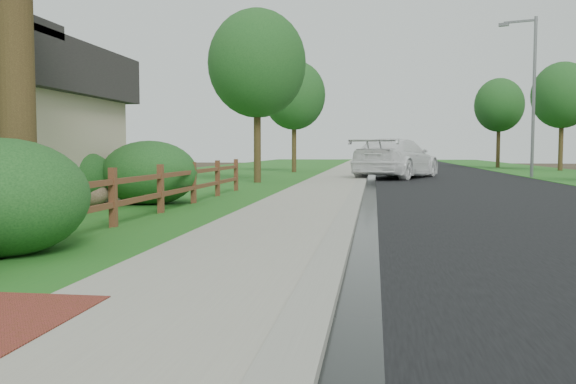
# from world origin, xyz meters

# --- Properties ---
(ground) EXTENTS (120.00, 120.00, 0.00)m
(ground) POSITION_xyz_m (0.00, 0.00, 0.00)
(ground) COLOR #312A1B
(road) EXTENTS (8.00, 90.00, 0.02)m
(road) POSITION_xyz_m (4.60, 35.00, 0.01)
(road) COLOR black
(road) RESTS_ON ground
(curb) EXTENTS (0.40, 90.00, 0.12)m
(curb) POSITION_xyz_m (0.40, 35.00, 0.06)
(curb) COLOR gray
(curb) RESTS_ON ground
(wet_gutter) EXTENTS (0.50, 90.00, 0.00)m
(wet_gutter) POSITION_xyz_m (0.75, 35.00, 0.02)
(wet_gutter) COLOR black
(wet_gutter) RESTS_ON road
(sidewalk) EXTENTS (2.20, 90.00, 0.10)m
(sidewalk) POSITION_xyz_m (-0.90, 35.00, 0.05)
(sidewalk) COLOR gray
(sidewalk) RESTS_ON ground
(grass_strip) EXTENTS (1.60, 90.00, 0.06)m
(grass_strip) POSITION_xyz_m (-2.80, 35.00, 0.03)
(grass_strip) COLOR #1C621F
(grass_strip) RESTS_ON ground
(lawn_near) EXTENTS (9.00, 90.00, 0.04)m
(lawn_near) POSITION_xyz_m (-8.00, 35.00, 0.02)
(lawn_near) COLOR #1C621F
(lawn_near) RESTS_ON ground
(verge_far) EXTENTS (6.00, 90.00, 0.04)m
(verge_far) POSITION_xyz_m (11.50, 35.00, 0.02)
(verge_far) COLOR #1C621F
(verge_far) RESTS_ON ground
(ranch_fence) EXTENTS (0.12, 16.92, 1.10)m
(ranch_fence) POSITION_xyz_m (-3.60, 6.40, 0.62)
(ranch_fence) COLOR #4F311A
(ranch_fence) RESTS_ON ground
(white_suv) EXTENTS (4.92, 7.12, 1.91)m
(white_suv) POSITION_xyz_m (2.00, 25.36, 0.98)
(white_suv) COLOR white
(white_suv) RESTS_ON road
(dark_car_mid) EXTENTS (3.49, 5.40, 1.71)m
(dark_car_mid) POSITION_xyz_m (2.59, 37.60, 0.87)
(dark_car_mid) COLOR black
(dark_car_mid) RESTS_ON road
(dark_car_far) EXTENTS (1.84, 5.21, 1.71)m
(dark_car_far) POSITION_xyz_m (2.03, 42.51, 0.88)
(dark_car_far) COLOR black
(dark_car_far) RESTS_ON road
(streetlight) EXTENTS (1.77, 0.74, 7.92)m
(streetlight) POSITION_xyz_m (8.56, 26.85, 4.49)
(streetlight) COLOR slate
(streetlight) RESTS_ON ground
(boulder) EXTENTS (1.08, 0.89, 0.63)m
(boulder) POSITION_xyz_m (-6.00, 9.23, 0.32)
(boulder) COLOR brown
(boulder) RESTS_ON ground
(shrub_b) EXTENTS (2.96, 2.96, 1.57)m
(shrub_b) POSITION_xyz_m (-3.90, 2.44, 0.78)
(shrub_b) COLOR #163F18
(shrub_b) RESTS_ON ground
(shrub_c) EXTENTS (2.14, 2.14, 1.42)m
(shrub_c) POSITION_xyz_m (-6.50, 9.44, 0.71)
(shrub_c) COLOR #163F18
(shrub_c) RESTS_ON ground
(shrub_d) EXTENTS (3.09, 3.09, 1.64)m
(shrub_d) POSITION_xyz_m (-4.72, 9.93, 0.82)
(shrub_d) COLOR #163F18
(shrub_d) RESTS_ON ground
(tree_near_left) EXTENTS (4.06, 4.06, 7.19)m
(tree_near_left) POSITION_xyz_m (-3.90, 20.09, 4.95)
(tree_near_left) COLOR #382A17
(tree_near_left) RESTS_ON ground
(tree_mid_left) EXTENTS (3.78, 3.78, 6.77)m
(tree_mid_left) POSITION_xyz_m (-3.90, 31.86, 4.67)
(tree_mid_left) COLOR #382A17
(tree_mid_left) RESTS_ON ground
(tree_mid_right) EXTENTS (3.91, 3.91, 7.10)m
(tree_mid_right) POSITION_xyz_m (13.00, 37.08, 4.93)
(tree_mid_right) COLOR #382A17
(tree_mid_right) RESTS_ON ground
(tree_far_right) EXTENTS (3.70, 3.70, 6.82)m
(tree_far_right) POSITION_xyz_m (10.28, 43.38, 4.77)
(tree_far_right) COLOR #382A17
(tree_far_right) RESTS_ON ground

